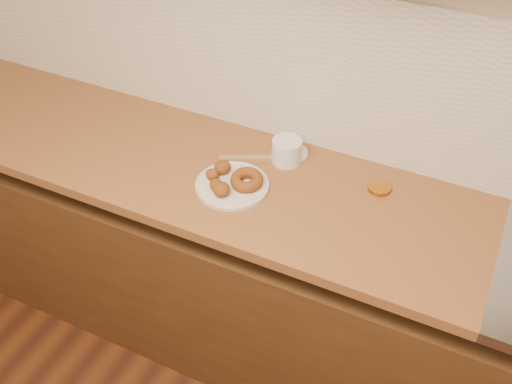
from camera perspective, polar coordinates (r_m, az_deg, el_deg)
wall_back at (r=1.99m, az=12.34°, el=13.70°), size 4.00×0.02×2.70m
base_cabinet at (r=2.36m, az=6.88°, el=-10.81°), size 3.60×0.60×0.77m
butcher_block at (r=2.22m, az=-7.99°, el=2.98°), size 2.30×0.62×0.04m
backsplash at (r=2.05m, az=11.65°, el=9.83°), size 3.60×0.02×0.60m
donut_plate at (r=2.05m, az=-2.28°, el=0.64°), size 0.25×0.25×0.01m
ring_donut at (r=2.02m, az=-0.91°, el=1.18°), size 0.14×0.14×0.05m
fried_dough_chunks at (r=2.03m, az=-3.51°, el=1.25°), size 0.13×0.18×0.05m
plastic_tub at (r=2.14m, az=2.95°, el=3.92°), size 0.13×0.13×0.09m
tub_lid at (r=2.20m, az=3.23°, el=3.74°), size 0.17×0.17×0.01m
brass_jar_lid at (r=2.08m, az=11.67°, el=0.37°), size 0.10×0.10×0.01m
wooden_utensil at (r=2.16m, az=-0.97°, el=3.20°), size 0.18×0.11×0.01m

